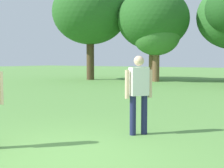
{
  "coord_description": "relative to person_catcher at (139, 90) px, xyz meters",
  "views": [
    {
      "loc": [
        3.26,
        -3.45,
        1.55
      ],
      "look_at": [
        -0.58,
        2.4,
        1.0
      ],
      "focal_mm": 48.94,
      "sensor_mm": 36.0,
      "label": 1
    }
  ],
  "objects": [
    {
      "name": "ground_plane",
      "position": [
        -0.28,
        -2.08,
        -0.94
      ],
      "size": [
        120.0,
        120.0,
        0.0
      ],
      "primitive_type": "plane",
      "color": "#609947"
    },
    {
      "name": "tree_tall_left",
      "position": [
        -11.68,
        13.64,
        4.29
      ],
      "size": [
        5.85,
        5.85,
        7.74
      ],
      "color": "#4C3823",
      "rests_on": "ground"
    },
    {
      "name": "tree_broad_center",
      "position": [
        -6.86,
        14.88,
        3.55
      ],
      "size": [
        5.21,
        5.21,
        6.73
      ],
      "color": "brown",
      "rests_on": "ground"
    },
    {
      "name": "tree_far_right",
      "position": [
        -6.45,
        14.55,
        2.35
      ],
      "size": [
        3.4,
        3.4,
        4.77
      ],
      "color": "brown",
      "rests_on": "ground"
    },
    {
      "name": "person_catcher",
      "position": [
        0.0,
        0.0,
        0.0
      ],
      "size": [
        0.4,
        0.51,
        1.64
      ],
      "color": "#1E234C",
      "rests_on": "ground"
    }
  ]
}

